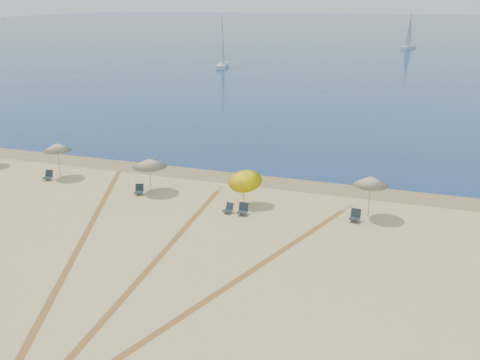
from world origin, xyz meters
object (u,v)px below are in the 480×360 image
(umbrella_4, at_px, (371,181))
(sailboat_2, at_px, (409,37))
(umbrella_1, at_px, (57,147))
(chair_3, at_px, (139,190))
(umbrella_3, at_px, (245,178))
(chair_4, at_px, (229,208))
(chair_6, at_px, (355,216))
(chair_2, at_px, (48,175))
(sailboat_0, at_px, (223,52))
(umbrella_2, at_px, (149,163))
(chair_5, at_px, (243,209))

(umbrella_4, relative_size, sailboat_2, 0.28)
(umbrella_1, bearing_deg, chair_3, -11.19)
(chair_3, bearing_deg, umbrella_3, -13.40)
(chair_4, distance_m, chair_6, 7.56)
(chair_2, bearing_deg, sailboat_0, 91.43)
(sailboat_2, bearing_deg, sailboat_0, -101.28)
(umbrella_4, xyz_separation_m, chair_2, (-22.52, -0.44, -1.95))
(chair_4, bearing_deg, chair_2, -170.95)
(umbrella_2, relative_size, sailboat_0, 0.26)
(umbrella_3, relative_size, chair_3, 3.17)
(umbrella_2, xyz_separation_m, chair_2, (-8.10, -0.25, -1.69))
(chair_4, distance_m, sailboat_0, 70.11)
(chair_3, relative_size, chair_6, 1.07)
(umbrella_4, bearing_deg, umbrella_2, -179.23)
(chair_2, bearing_deg, chair_4, -14.35)
(umbrella_1, relative_size, chair_2, 3.55)
(chair_4, xyz_separation_m, chair_6, (7.47, 1.18, 0.04))
(umbrella_3, xyz_separation_m, chair_3, (-7.25, -0.45, -1.49))
(chair_2, distance_m, sailboat_2, 115.84)
(sailboat_0, xyz_separation_m, sailboat_2, (31.58, 49.90, 0.08))
(umbrella_2, bearing_deg, sailboat_0, 106.03)
(sailboat_0, bearing_deg, chair_3, -86.75)
(umbrella_3, distance_m, chair_2, 14.98)
(umbrella_4, height_order, chair_5, umbrella_4)
(umbrella_2, height_order, chair_4, umbrella_2)
(umbrella_4, height_order, sailboat_0, sailboat_0)
(chair_4, bearing_deg, umbrella_3, 87.80)
(umbrella_1, relative_size, sailboat_2, 0.28)
(umbrella_1, xyz_separation_m, sailboat_0, (-10.55, 63.04, 0.49))
(umbrella_4, bearing_deg, sailboat_2, 90.57)
(chair_2, height_order, sailboat_0, sailboat_0)
(umbrella_3, relative_size, umbrella_4, 0.95)
(chair_2, bearing_deg, umbrella_4, -6.50)
(chair_3, height_order, sailboat_2, sailboat_2)
(umbrella_3, relative_size, chair_6, 3.39)
(chair_2, height_order, chair_3, chair_2)
(umbrella_3, relative_size, sailboat_2, 0.27)
(chair_2, height_order, chair_4, chair_2)
(chair_2, xyz_separation_m, sailboat_2, (21.39, 113.83, 2.51))
(umbrella_2, height_order, chair_2, umbrella_2)
(chair_2, relative_size, chair_3, 0.93)
(sailboat_0, relative_size, sailboat_2, 0.97)
(umbrella_1, distance_m, umbrella_4, 22.17)
(umbrella_3, bearing_deg, umbrella_1, 176.08)
(umbrella_3, height_order, chair_3, umbrella_3)
(chair_3, xyz_separation_m, sailboat_2, (13.73, 114.39, 2.51))
(umbrella_4, xyz_separation_m, chair_5, (-7.22, -2.09, -1.95))
(sailboat_2, bearing_deg, chair_5, -71.97)
(chair_5, bearing_deg, chair_3, 168.73)
(sailboat_0, bearing_deg, chair_6, -75.78)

